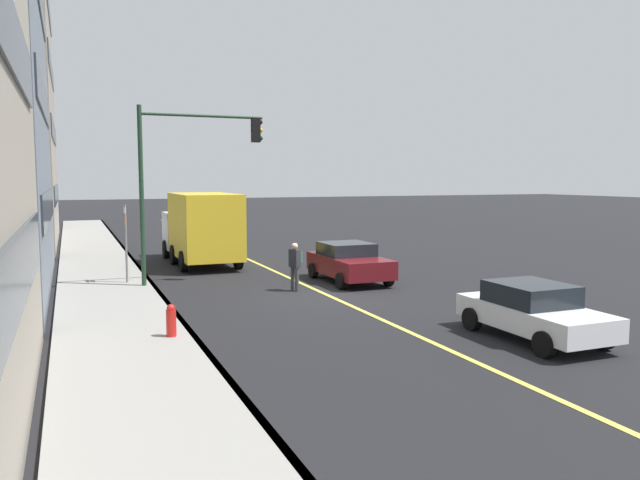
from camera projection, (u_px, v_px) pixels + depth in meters
ground at (325, 294)px, 21.14m from camera, size 200.00×200.00×0.00m
sidewalk_slab at (114, 308)px, 18.55m from camera, size 80.00×3.29×0.15m
curb_edge at (167, 304)px, 19.14m from camera, size 80.00×0.16×0.15m
lane_stripe_center at (325, 294)px, 21.14m from camera, size 80.00×0.16×0.01m
car_maroon at (349, 262)px, 23.64m from camera, size 4.12×2.12×1.48m
car_white at (533, 311)px, 15.19m from camera, size 4.03×1.95×1.38m
truck_yellow at (201, 227)px, 28.22m from camera, size 7.17×2.65×3.27m
pedestrian_with_backpack at (295, 263)px, 21.61m from camera, size 0.46×0.46×1.71m
traffic_light_mast at (187, 165)px, 22.16m from camera, size 0.28×4.53×6.49m
street_sign_post at (126, 239)px, 22.47m from camera, size 0.60×0.08×3.00m
fire_hydrant at (171, 324)px, 14.90m from camera, size 0.24×0.24×0.94m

